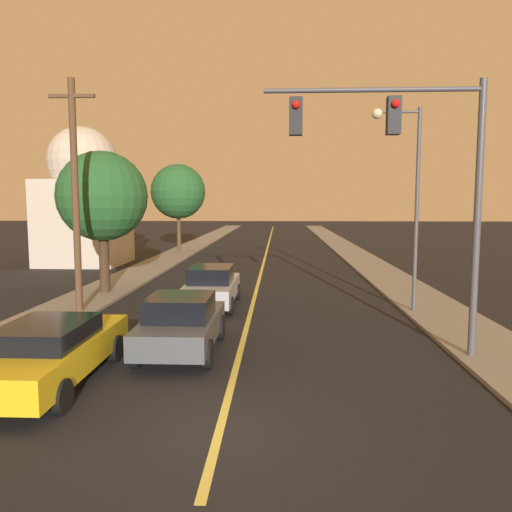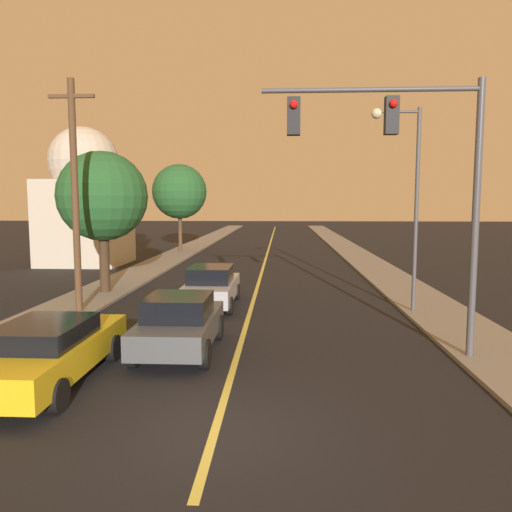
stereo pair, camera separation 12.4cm
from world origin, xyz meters
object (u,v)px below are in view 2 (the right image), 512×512
tree_left_near (102,197)px  traffic_signal_mast (409,160)px  streetlamp_right (406,182)px  car_outer_lane_front (48,350)px  tree_left_far (180,192)px  car_near_lane_second (211,286)px  utility_pole_left (75,192)px  car_near_lane_front (180,323)px  domed_building_left (85,199)px

tree_left_near → traffic_signal_mast: bearing=-38.3°
streetlamp_right → car_outer_lane_front: bearing=-141.7°
tree_left_far → streetlamp_right: bearing=-59.8°
tree_left_near → tree_left_far: (-0.38, 17.89, 0.61)m
car_near_lane_second → utility_pole_left: size_ratio=0.57×
car_near_lane_front → car_outer_lane_front: (-2.40, -2.36, -0.06)m
car_outer_lane_front → streetlamp_right: (9.35, 7.38, 3.90)m
utility_pole_left → domed_building_left: size_ratio=0.92×
car_near_lane_front → car_outer_lane_front: size_ratio=0.83×
streetlamp_right → utility_pole_left: utility_pole_left is taller
car_outer_lane_front → tree_left_far: size_ratio=0.73×
traffic_signal_mast → tree_left_near: 13.66m
streetlamp_right → tree_left_near: 12.34m
car_near_lane_front → streetlamp_right: bearing=35.8°
car_outer_lane_front → domed_building_left: 22.59m
streetlamp_right → tree_left_far: bearing=120.2°
car_near_lane_second → domed_building_left: size_ratio=0.53×
utility_pole_left → tree_left_near: utility_pole_left is taller
car_near_lane_second → tree_left_far: size_ratio=0.67×
car_near_lane_second → domed_building_left: 16.52m
car_near_lane_second → streetlamp_right: (6.95, -0.88, 3.86)m
streetlamp_right → domed_building_left: domed_building_left is taller
tree_left_far → utility_pole_left: bearing=-87.9°
car_near_lane_second → streetlamp_right: size_ratio=0.65×
streetlamp_right → domed_building_left: 21.70m
utility_pole_left → car_near_lane_second: bearing=17.9°
car_near_lane_front → utility_pole_left: bearing=135.7°
car_near_lane_second → utility_pole_left: utility_pole_left is taller
car_outer_lane_front → utility_pole_left: (-2.13, 6.79, 3.56)m
streetlamp_right → utility_pole_left: size_ratio=0.88×
car_near_lane_front → streetlamp_right: streetlamp_right is taller
car_outer_lane_front → traffic_signal_mast: (8.14, 2.13, 4.22)m
car_outer_lane_front → tree_left_far: tree_left_far is taller
utility_pole_left → tree_left_far: 21.71m
car_near_lane_front → traffic_signal_mast: bearing=-2.3°
car_near_lane_second → streetlamp_right: streetlamp_right is taller
traffic_signal_mast → tree_left_far: bearing=112.8°
tree_left_near → tree_left_far: bearing=91.2°
car_outer_lane_front → domed_building_left: size_ratio=0.57×
traffic_signal_mast → utility_pole_left: 11.30m
tree_left_far → traffic_signal_mast: bearing=-67.2°
car_outer_lane_front → traffic_signal_mast: traffic_signal_mast is taller
car_near_lane_second → car_outer_lane_front: (-2.40, -8.25, -0.05)m
utility_pole_left → streetlamp_right: bearing=3.0°
traffic_signal_mast → tree_left_near: size_ratio=1.13×
traffic_signal_mast → utility_pole_left: bearing=155.6°
car_outer_lane_front → car_near_lane_second: bearing=73.8°
car_near_lane_second → car_outer_lane_front: bearing=-106.2°
streetlamp_right → tree_left_near: streetlamp_right is taller
car_outer_lane_front → streetlamp_right: size_ratio=0.70×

